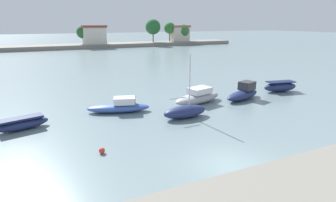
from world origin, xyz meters
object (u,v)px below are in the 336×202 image
(moored_boat_1, at_px, (22,124))
(mooring_buoy_1, at_px, (102,151))
(moored_boat_4, at_px, (198,97))
(moored_boat_6, at_px, (280,87))
(mooring_buoy_0, at_px, (35,115))
(moored_boat_3, at_px, (185,111))
(moored_boat_2, at_px, (120,107))
(moored_boat_5, at_px, (243,93))

(moored_boat_1, xyz_separation_m, mooring_buoy_1, (4.61, -6.35, -0.26))
(moored_boat_4, height_order, moored_boat_6, moored_boat_4)
(moored_boat_6, relative_size, mooring_buoy_0, 12.06)
(moored_boat_3, relative_size, mooring_buoy_0, 15.03)
(moored_boat_1, height_order, moored_boat_3, moored_boat_3)
(moored_boat_2, distance_m, moored_boat_5, 12.81)
(moored_boat_2, xyz_separation_m, mooring_buoy_1, (-3.07, -7.39, -0.30))
(moored_boat_1, relative_size, moored_boat_2, 0.69)
(moored_boat_2, height_order, moored_boat_4, moored_boat_4)
(moored_boat_2, relative_size, moored_boat_6, 1.35)
(moored_boat_3, height_order, moored_boat_6, moored_boat_3)
(moored_boat_4, relative_size, moored_boat_6, 1.39)
(moored_boat_5, xyz_separation_m, moored_boat_6, (5.92, 0.78, -0.05))
(moored_boat_1, relative_size, mooring_buoy_0, 11.20)
(moored_boat_1, relative_size, moored_boat_4, 0.67)
(moored_boat_4, bearing_deg, mooring_buoy_0, 158.04)
(moored_boat_2, height_order, moored_boat_6, moored_boat_2)
(moored_boat_3, xyz_separation_m, moored_boat_4, (3.21, 3.31, 0.06))
(moored_boat_4, distance_m, moored_boat_6, 10.88)
(moored_boat_2, bearing_deg, moored_boat_4, 13.84)
(moored_boat_1, distance_m, moored_boat_2, 7.75)
(moored_boat_1, xyz_separation_m, mooring_buoy_0, (0.85, 2.58, -0.27))
(moored_boat_4, relative_size, mooring_buoy_0, 16.78)
(moored_boat_4, bearing_deg, moored_boat_3, -148.29)
(mooring_buoy_0, xyz_separation_m, mooring_buoy_1, (3.76, -8.93, 0.01))
(moored_boat_5, xyz_separation_m, mooring_buoy_1, (-15.82, -6.16, -0.44))
(moored_boat_1, distance_m, mooring_buoy_1, 7.85)
(moored_boat_2, relative_size, moored_boat_5, 1.10)
(moored_boat_5, height_order, moored_boat_6, moored_boat_5)
(mooring_buoy_0, bearing_deg, mooring_buoy_1, -67.17)
(mooring_buoy_1, bearing_deg, moored_boat_3, 25.35)
(moored_boat_5, relative_size, mooring_buoy_0, 14.79)
(mooring_buoy_1, bearing_deg, moored_boat_1, 125.98)
(moored_boat_3, relative_size, moored_boat_4, 0.90)
(moored_boat_1, height_order, moored_boat_6, moored_boat_6)
(moored_boat_4, height_order, mooring_buoy_1, moored_boat_4)
(moored_boat_2, relative_size, moored_boat_4, 0.97)
(moored_boat_1, bearing_deg, moored_boat_3, -26.26)
(moored_boat_6, bearing_deg, moored_boat_3, -156.65)
(mooring_buoy_1, bearing_deg, moored_boat_5, 21.29)
(moored_boat_1, height_order, mooring_buoy_0, moored_boat_1)
(moored_boat_5, height_order, mooring_buoy_1, moored_boat_5)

